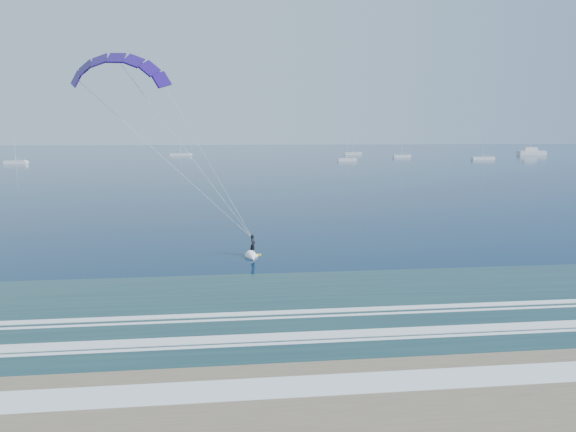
# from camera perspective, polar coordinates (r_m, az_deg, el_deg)

# --- Properties ---
(ground) EXTENTS (900.00, 900.00, 0.00)m
(ground) POSITION_cam_1_polar(r_m,az_deg,el_deg) (26.35, 11.32, -17.25)
(ground) COLOR #072342
(ground) RESTS_ON ground
(kitesurfer_rig) EXTENTS (16.77, 8.16, 18.90)m
(kitesurfer_rig) POSITION_cam_1_polar(r_m,az_deg,el_deg) (45.09, -10.90, 6.65)
(kitesurfer_rig) COLOR yellow
(kitesurfer_rig) RESTS_ON ground
(motor_yacht) EXTENTS (14.20, 3.79, 5.98)m
(motor_yacht) POSITION_cam_1_polar(r_m,az_deg,el_deg) (290.34, 25.42, 6.44)
(motor_yacht) COLOR silver
(motor_yacht) RESTS_ON ground
(sailboat_0) EXTENTS (7.89, 2.40, 10.85)m
(sailboat_0) POSITION_cam_1_polar(r_m,az_deg,el_deg) (214.04, -27.99, 5.30)
(sailboat_0) COLOR silver
(sailboat_0) RESTS_ON ground
(sailboat_1) EXTENTS (10.11, 2.40, 13.44)m
(sailboat_1) POSITION_cam_1_polar(r_m,az_deg,el_deg) (259.51, -11.86, 6.71)
(sailboat_1) COLOR silver
(sailboat_1) RESTS_ON ground
(sailboat_2) EXTENTS (7.17, 2.40, 10.17)m
(sailboat_2) POSITION_cam_1_polar(r_m,az_deg,el_deg) (207.80, 6.55, 6.23)
(sailboat_2) COLOR silver
(sailboat_2) RESTS_ON ground
(sailboat_3) EXTENTS (8.60, 2.40, 11.71)m
(sailboat_3) POSITION_cam_1_polar(r_m,az_deg,el_deg) (268.11, 7.20, 6.91)
(sailboat_3) COLOR silver
(sailboat_3) RESTS_ON ground
(sailboat_4) EXTENTS (7.92, 2.40, 10.92)m
(sailboat_4) POSITION_cam_1_polar(r_m,az_deg,el_deg) (242.75, 12.53, 6.51)
(sailboat_4) COLOR silver
(sailboat_4) RESTS_ON ground
(sailboat_5) EXTENTS (9.66, 2.40, 12.96)m
(sailboat_5) POSITION_cam_1_polar(r_m,az_deg,el_deg) (233.46, 20.83, 6.03)
(sailboat_5) COLOR silver
(sailboat_5) RESTS_ON ground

